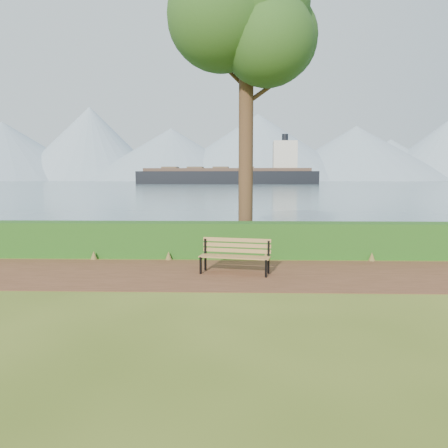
{
  "coord_description": "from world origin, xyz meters",
  "views": [
    {
      "loc": [
        0.8,
        -9.86,
        2.26
      ],
      "look_at": [
        0.47,
        1.2,
        1.1
      ],
      "focal_mm": 35.0,
      "sensor_mm": 36.0,
      "label": 1
    }
  ],
  "objects": [
    {
      "name": "ground",
      "position": [
        0.0,
        0.0,
        0.0
      ],
      "size": [
        140.0,
        140.0,
        0.0
      ],
      "primitive_type": "plane",
      "color": "#425819",
      "rests_on": "ground"
    },
    {
      "name": "hedge",
      "position": [
        0.0,
        2.6,
        0.5
      ],
      "size": [
        32.0,
        0.85,
        1.0
      ],
      "primitive_type": "cube",
      "color": "#164D16",
      "rests_on": "ground"
    },
    {
      "name": "tree",
      "position": [
        1.06,
        3.64,
        7.06
      ],
      "size": [
        4.52,
        4.19,
        9.5
      ],
      "rotation": [
        0.0,
        0.0,
        0.38
      ],
      "color": "#342115",
      "rests_on": "ground"
    },
    {
      "name": "cargo_ship",
      "position": [
        -0.69,
        156.37,
        3.07
      ],
      "size": [
        68.07,
        12.96,
        20.57
      ],
      "rotation": [
        0.0,
        0.0,
        -0.03
      ],
      "color": "black",
      "rests_on": "ground"
    },
    {
      "name": "bench",
      "position": [
        0.76,
        0.39,
        0.48
      ],
      "size": [
        1.72,
        0.81,
        0.83
      ],
      "rotation": [
        0.0,
        0.0,
        -0.21
      ],
      "color": "black",
      "rests_on": "ground"
    },
    {
      "name": "water",
      "position": [
        0.0,
        260.0,
        0.01
      ],
      "size": [
        700.0,
        510.0,
        0.0
      ],
      "primitive_type": "cube",
      "color": "slate",
      "rests_on": "ground"
    },
    {
      "name": "mountains",
      "position": [
        -9.17,
        406.05,
        27.7
      ],
      "size": [
        585.0,
        190.0,
        70.0
      ],
      "color": "#7E94A8",
      "rests_on": "ground"
    },
    {
      "name": "path",
      "position": [
        0.0,
        0.3,
        0.01
      ],
      "size": [
        40.0,
        3.4,
        0.01
      ],
      "primitive_type": "cube",
      "color": "#512F1B",
      "rests_on": "ground"
    }
  ]
}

